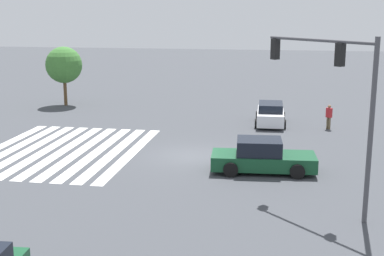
{
  "coord_description": "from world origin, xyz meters",
  "views": [
    {
      "loc": [
        26.61,
        4.57,
        7.58
      ],
      "look_at": [
        0.0,
        0.0,
        1.51
      ],
      "focal_mm": 50.0,
      "sensor_mm": 36.0,
      "label": 1
    }
  ],
  "objects_px": {
    "car_1": "(270,114)",
    "pedestrian": "(329,116)",
    "tree_corner_a": "(64,65)",
    "traffic_signal_mast": "(339,89)",
    "car_0": "(262,157)"
  },
  "relations": [
    {
      "from": "car_1",
      "to": "pedestrian",
      "type": "height_order",
      "value": "pedestrian"
    },
    {
      "from": "pedestrian",
      "to": "car_1",
      "type": "bearing_deg",
      "value": -58.59
    },
    {
      "from": "car_1",
      "to": "tree_corner_a",
      "type": "xyz_separation_m",
      "value": [
        -4.48,
        -16.29,
        2.51
      ]
    },
    {
      "from": "pedestrian",
      "to": "tree_corner_a",
      "type": "height_order",
      "value": "tree_corner_a"
    },
    {
      "from": "car_1",
      "to": "pedestrian",
      "type": "relative_size",
      "value": 2.71
    },
    {
      "from": "pedestrian",
      "to": "traffic_signal_mast",
      "type": "bearing_deg",
      "value": 40.35
    },
    {
      "from": "traffic_signal_mast",
      "to": "pedestrian",
      "type": "bearing_deg",
      "value": -48.71
    },
    {
      "from": "traffic_signal_mast",
      "to": "tree_corner_a",
      "type": "bearing_deg",
      "value": -0.92
    },
    {
      "from": "car_1",
      "to": "pedestrian",
      "type": "bearing_deg",
      "value": -104.24
    },
    {
      "from": "traffic_signal_mast",
      "to": "pedestrian",
      "type": "xyz_separation_m",
      "value": [
        -14.38,
        0.93,
        -3.83
      ]
    },
    {
      "from": "traffic_signal_mast",
      "to": "car_0",
      "type": "xyz_separation_m",
      "value": [
        -4.5,
        -2.88,
        -4.0
      ]
    },
    {
      "from": "traffic_signal_mast",
      "to": "car_1",
      "type": "distance_m",
      "value": 15.98
    },
    {
      "from": "car_0",
      "to": "car_1",
      "type": "distance_m",
      "value": 10.72
    },
    {
      "from": "car_0",
      "to": "pedestrian",
      "type": "bearing_deg",
      "value": 64.82
    },
    {
      "from": "car_1",
      "to": "tree_corner_a",
      "type": "relative_size",
      "value": 0.92
    }
  ]
}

